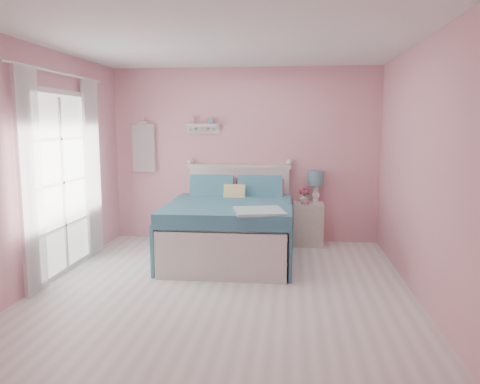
% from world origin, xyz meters
% --- Properties ---
extents(floor, '(4.50, 4.50, 0.00)m').
position_xyz_m(floor, '(0.00, 0.00, 0.00)').
color(floor, silver).
rests_on(floor, ground).
extents(room_shell, '(4.50, 4.50, 4.50)m').
position_xyz_m(room_shell, '(0.00, 0.00, 1.58)').
color(room_shell, pink).
rests_on(room_shell, floor).
extents(bed, '(1.61, 2.01, 1.16)m').
position_xyz_m(bed, '(-0.07, 1.24, 0.40)').
color(bed, silver).
rests_on(bed, floor).
extents(nightstand, '(0.43, 0.43, 0.62)m').
position_xyz_m(nightstand, '(0.96, 2.02, 0.31)').
color(nightstand, beige).
rests_on(nightstand, floor).
extents(table_lamp, '(0.23, 0.23, 0.47)m').
position_xyz_m(table_lamp, '(1.06, 2.09, 0.95)').
color(table_lamp, white).
rests_on(table_lamp, nightstand).
extents(vase, '(0.17, 0.17, 0.14)m').
position_xyz_m(vase, '(0.90, 2.03, 0.69)').
color(vase, silver).
rests_on(vase, nightstand).
extents(teacup, '(0.13, 0.13, 0.08)m').
position_xyz_m(teacup, '(0.91, 1.88, 0.66)').
color(teacup, '#C6859A').
rests_on(teacup, nightstand).
extents(roses, '(0.14, 0.11, 0.12)m').
position_xyz_m(roses, '(0.90, 2.03, 0.80)').
color(roses, '#C34268').
rests_on(roses, vase).
extents(wall_shelf, '(0.50, 0.15, 0.25)m').
position_xyz_m(wall_shelf, '(-0.63, 2.19, 1.73)').
color(wall_shelf, silver).
rests_on(wall_shelf, room_shell).
extents(hanging_dress, '(0.34, 0.03, 0.72)m').
position_xyz_m(hanging_dress, '(-1.55, 2.18, 1.40)').
color(hanging_dress, white).
rests_on(hanging_dress, room_shell).
extents(french_door, '(0.04, 1.32, 2.16)m').
position_xyz_m(french_door, '(-1.97, 0.40, 1.07)').
color(french_door, silver).
rests_on(french_door, floor).
extents(curtain_near, '(0.04, 0.40, 2.32)m').
position_xyz_m(curtain_near, '(-1.92, -0.34, 1.18)').
color(curtain_near, white).
rests_on(curtain_near, floor).
extents(curtain_far, '(0.04, 0.40, 2.32)m').
position_xyz_m(curtain_far, '(-1.92, 1.14, 1.18)').
color(curtain_far, white).
rests_on(curtain_far, floor).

